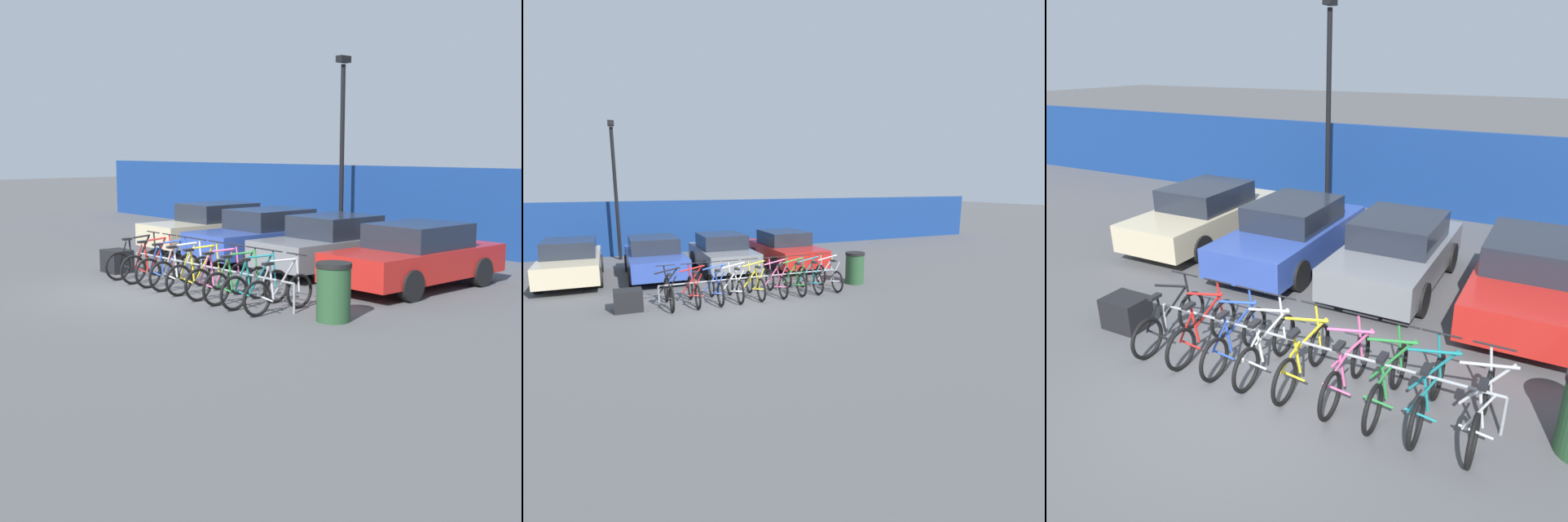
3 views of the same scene
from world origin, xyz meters
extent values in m
plane|color=#4C4C4F|center=(0.00, 0.00, 0.00)|extent=(120.00, 120.00, 0.00)
cube|color=navy|center=(0.00, 9.50, 1.23)|extent=(36.00, 0.16, 2.46)
cylinder|color=gray|center=(0.73, 0.68, 0.55)|extent=(5.36, 0.04, 0.04)
cylinder|color=gray|center=(-1.95, 0.68, 0.28)|extent=(0.04, 0.04, 0.55)
cylinder|color=gray|center=(3.41, 0.68, 0.28)|extent=(0.04, 0.04, 0.55)
torus|color=black|center=(-1.70, 0.00, 0.33)|extent=(0.06, 0.66, 0.66)
torus|color=black|center=(-1.70, 1.05, 0.33)|extent=(0.06, 0.66, 0.66)
cylinder|color=black|center=(-1.70, 0.68, 0.65)|extent=(0.60, 0.04, 0.76)
cylinder|color=black|center=(-1.70, 0.63, 0.96)|extent=(0.68, 0.04, 0.16)
cylinder|color=black|center=(-1.70, 0.35, 0.59)|extent=(0.14, 0.04, 0.63)
cylinder|color=black|center=(-1.70, 0.15, 0.61)|extent=(0.32, 0.03, 0.58)
cylinder|color=black|center=(-1.70, 0.20, 0.31)|extent=(0.40, 0.03, 0.08)
cylinder|color=black|center=(-1.70, 1.01, 0.68)|extent=(0.12, 0.04, 0.69)
cylinder|color=black|center=(-1.70, 0.97, 1.04)|extent=(0.52, 0.03, 0.03)
cube|color=black|center=(-1.70, 0.25, 0.93)|extent=(0.10, 0.22, 0.05)
torus|color=black|center=(-1.04, 0.00, 0.33)|extent=(0.06, 0.66, 0.66)
torus|color=black|center=(-1.04, 1.05, 0.33)|extent=(0.06, 0.66, 0.66)
cylinder|color=red|center=(-1.04, 0.68, 0.65)|extent=(0.60, 0.04, 0.76)
cylinder|color=red|center=(-1.04, 0.63, 0.96)|extent=(0.68, 0.04, 0.16)
cylinder|color=red|center=(-1.04, 0.35, 0.59)|extent=(0.14, 0.04, 0.63)
cylinder|color=red|center=(-1.04, 0.15, 0.61)|extent=(0.32, 0.03, 0.58)
cylinder|color=red|center=(-1.04, 0.20, 0.31)|extent=(0.40, 0.03, 0.08)
cylinder|color=red|center=(-1.04, 1.01, 0.68)|extent=(0.12, 0.04, 0.69)
cylinder|color=black|center=(-1.04, 0.97, 1.04)|extent=(0.52, 0.03, 0.03)
cube|color=black|center=(-1.04, 0.25, 0.93)|extent=(0.10, 0.22, 0.05)
torus|color=black|center=(-0.43, 0.00, 0.33)|extent=(0.06, 0.66, 0.66)
torus|color=black|center=(-0.43, 1.05, 0.33)|extent=(0.06, 0.66, 0.66)
cylinder|color=#284CB7|center=(-0.43, 0.68, 0.65)|extent=(0.60, 0.04, 0.76)
cylinder|color=#284CB7|center=(-0.43, 0.63, 0.96)|extent=(0.68, 0.04, 0.16)
cylinder|color=#284CB7|center=(-0.43, 0.35, 0.59)|extent=(0.14, 0.04, 0.63)
cylinder|color=#284CB7|center=(-0.43, 0.15, 0.61)|extent=(0.32, 0.03, 0.58)
cylinder|color=#284CB7|center=(-0.43, 0.20, 0.31)|extent=(0.40, 0.03, 0.08)
cylinder|color=#284CB7|center=(-0.43, 1.01, 0.68)|extent=(0.12, 0.04, 0.69)
cylinder|color=black|center=(-0.43, 0.97, 1.04)|extent=(0.52, 0.03, 0.03)
cube|color=black|center=(-0.43, 0.25, 0.93)|extent=(0.10, 0.22, 0.05)
torus|color=black|center=(0.12, 0.00, 0.33)|extent=(0.06, 0.66, 0.66)
torus|color=black|center=(0.12, 1.05, 0.33)|extent=(0.06, 0.66, 0.66)
cylinder|color=silver|center=(0.12, 0.68, 0.65)|extent=(0.60, 0.04, 0.76)
cylinder|color=silver|center=(0.12, 0.63, 0.96)|extent=(0.68, 0.04, 0.16)
cylinder|color=silver|center=(0.12, 0.35, 0.59)|extent=(0.14, 0.04, 0.63)
cylinder|color=silver|center=(0.12, 0.15, 0.61)|extent=(0.32, 0.03, 0.58)
cylinder|color=silver|center=(0.12, 0.20, 0.31)|extent=(0.40, 0.03, 0.08)
cylinder|color=silver|center=(0.12, 1.01, 0.68)|extent=(0.12, 0.04, 0.69)
cylinder|color=black|center=(0.12, 0.97, 1.04)|extent=(0.52, 0.03, 0.03)
cube|color=black|center=(0.12, 0.25, 0.93)|extent=(0.10, 0.22, 0.05)
torus|color=black|center=(0.73, 0.00, 0.33)|extent=(0.06, 0.66, 0.66)
torus|color=black|center=(0.73, 1.05, 0.33)|extent=(0.06, 0.66, 0.66)
cylinder|color=yellow|center=(0.73, 0.68, 0.65)|extent=(0.60, 0.04, 0.76)
cylinder|color=yellow|center=(0.73, 0.63, 0.96)|extent=(0.68, 0.04, 0.16)
cylinder|color=yellow|center=(0.73, 0.35, 0.59)|extent=(0.14, 0.04, 0.63)
cylinder|color=yellow|center=(0.73, 0.15, 0.61)|extent=(0.32, 0.03, 0.58)
cylinder|color=yellow|center=(0.73, 0.20, 0.31)|extent=(0.40, 0.03, 0.08)
cylinder|color=yellow|center=(0.73, 1.01, 0.68)|extent=(0.12, 0.04, 0.69)
cylinder|color=black|center=(0.73, 0.97, 1.04)|extent=(0.52, 0.03, 0.03)
cube|color=black|center=(0.73, 0.25, 0.93)|extent=(0.10, 0.22, 0.05)
torus|color=black|center=(1.39, 0.00, 0.33)|extent=(0.06, 0.66, 0.66)
torus|color=black|center=(1.39, 1.05, 0.33)|extent=(0.06, 0.66, 0.66)
cylinder|color=#E55993|center=(1.39, 0.68, 0.65)|extent=(0.60, 0.04, 0.76)
cylinder|color=#E55993|center=(1.39, 0.63, 0.96)|extent=(0.68, 0.04, 0.16)
cylinder|color=#E55993|center=(1.39, 0.35, 0.59)|extent=(0.14, 0.04, 0.63)
cylinder|color=#E55993|center=(1.39, 0.15, 0.61)|extent=(0.32, 0.03, 0.58)
cylinder|color=#E55993|center=(1.39, 0.20, 0.31)|extent=(0.40, 0.03, 0.08)
cylinder|color=#E55993|center=(1.39, 1.01, 0.68)|extent=(0.12, 0.04, 0.69)
cylinder|color=black|center=(1.39, 0.97, 1.04)|extent=(0.52, 0.03, 0.03)
cube|color=black|center=(1.39, 0.25, 0.93)|extent=(0.10, 0.22, 0.05)
torus|color=black|center=(1.97, 0.00, 0.33)|extent=(0.06, 0.66, 0.66)
torus|color=black|center=(1.97, 1.05, 0.33)|extent=(0.06, 0.66, 0.66)
cylinder|color=#288438|center=(1.97, 0.68, 0.65)|extent=(0.60, 0.04, 0.76)
cylinder|color=#288438|center=(1.97, 0.63, 0.96)|extent=(0.68, 0.04, 0.16)
cylinder|color=#288438|center=(1.97, 0.35, 0.59)|extent=(0.14, 0.04, 0.63)
cylinder|color=#288438|center=(1.97, 0.15, 0.61)|extent=(0.32, 0.03, 0.58)
cylinder|color=#288438|center=(1.97, 0.20, 0.31)|extent=(0.40, 0.03, 0.08)
cylinder|color=#288438|center=(1.97, 1.01, 0.68)|extent=(0.12, 0.04, 0.69)
cylinder|color=black|center=(1.97, 0.97, 1.04)|extent=(0.52, 0.03, 0.03)
cube|color=black|center=(1.97, 0.25, 0.93)|extent=(0.10, 0.22, 0.05)
torus|color=black|center=(2.51, 0.00, 0.33)|extent=(0.06, 0.66, 0.66)
torus|color=black|center=(2.51, 1.05, 0.33)|extent=(0.06, 0.66, 0.66)
cylinder|color=#197A7F|center=(2.51, 0.68, 0.65)|extent=(0.60, 0.04, 0.76)
cylinder|color=#197A7F|center=(2.51, 0.63, 0.96)|extent=(0.68, 0.04, 0.16)
cylinder|color=#197A7F|center=(2.51, 0.35, 0.59)|extent=(0.14, 0.04, 0.63)
cylinder|color=#197A7F|center=(2.51, 0.15, 0.61)|extent=(0.32, 0.03, 0.58)
cylinder|color=#197A7F|center=(2.51, 0.20, 0.31)|extent=(0.40, 0.03, 0.08)
cylinder|color=#197A7F|center=(2.51, 1.01, 0.68)|extent=(0.12, 0.04, 0.69)
cylinder|color=black|center=(2.51, 0.97, 1.04)|extent=(0.52, 0.03, 0.03)
cube|color=black|center=(2.51, 0.25, 0.93)|extent=(0.10, 0.22, 0.05)
torus|color=black|center=(3.16, 0.00, 0.33)|extent=(0.06, 0.66, 0.66)
torus|color=black|center=(3.16, 1.05, 0.33)|extent=(0.06, 0.66, 0.66)
cylinder|color=#B7B7BC|center=(3.16, 0.68, 0.65)|extent=(0.60, 0.04, 0.76)
cylinder|color=#B7B7BC|center=(3.16, 0.63, 0.96)|extent=(0.68, 0.04, 0.16)
cylinder|color=#B7B7BC|center=(3.16, 0.35, 0.59)|extent=(0.14, 0.04, 0.63)
cylinder|color=#B7B7BC|center=(3.16, 0.15, 0.61)|extent=(0.32, 0.03, 0.58)
cylinder|color=#B7B7BC|center=(3.16, 0.20, 0.31)|extent=(0.40, 0.03, 0.08)
cylinder|color=#B7B7BC|center=(3.16, 1.01, 0.68)|extent=(0.12, 0.04, 0.69)
cylinder|color=black|center=(3.16, 0.97, 1.04)|extent=(0.52, 0.03, 0.03)
cube|color=black|center=(3.16, 0.25, 0.93)|extent=(0.10, 0.22, 0.05)
cube|color=#C1B28E|center=(-4.29, 4.78, 0.57)|extent=(1.80, 4.35, 0.62)
cube|color=#1E232D|center=(-4.29, 4.89, 1.14)|extent=(1.58, 2.00, 0.52)
cylinder|color=black|center=(-5.14, 6.04, 0.32)|extent=(0.20, 0.64, 0.64)
cylinder|color=black|center=(-3.43, 6.04, 0.32)|extent=(0.20, 0.64, 0.64)
cylinder|color=black|center=(-5.14, 3.52, 0.32)|extent=(0.20, 0.64, 0.64)
cylinder|color=black|center=(-3.43, 3.52, 0.32)|extent=(0.20, 0.64, 0.64)
cube|color=#2D479E|center=(-1.64, 4.47, 0.57)|extent=(1.80, 4.31, 0.62)
cube|color=#1E232D|center=(-1.64, 4.58, 1.14)|extent=(1.58, 1.98, 0.52)
cylinder|color=black|center=(-2.49, 5.72, 0.32)|extent=(0.20, 0.64, 0.64)
cylinder|color=black|center=(-0.78, 5.72, 0.32)|extent=(0.20, 0.64, 0.64)
cylinder|color=black|center=(-2.49, 3.22, 0.32)|extent=(0.20, 0.64, 0.64)
cylinder|color=black|center=(-0.78, 3.22, 0.32)|extent=(0.20, 0.64, 0.64)
cube|color=slate|center=(0.81, 4.42, 0.57)|extent=(1.80, 3.96, 0.62)
cube|color=#1E232D|center=(0.81, 4.52, 1.14)|extent=(1.58, 1.82, 0.52)
cylinder|color=black|center=(-0.05, 5.57, 0.32)|extent=(0.20, 0.64, 0.64)
cylinder|color=black|center=(1.66, 5.57, 0.32)|extent=(0.20, 0.64, 0.64)
cylinder|color=black|center=(-0.05, 3.27, 0.32)|extent=(0.20, 0.64, 0.64)
cylinder|color=black|center=(1.66, 3.27, 0.32)|extent=(0.20, 0.64, 0.64)
cube|color=red|center=(3.32, 4.35, 0.57)|extent=(1.80, 4.27, 0.62)
cube|color=#1E232D|center=(3.32, 4.45, 1.14)|extent=(1.58, 1.96, 0.52)
cylinder|color=black|center=(2.47, 5.58, 0.32)|extent=(0.20, 0.64, 0.64)
cylinder|color=black|center=(4.18, 5.58, 0.32)|extent=(0.20, 0.64, 0.64)
cylinder|color=black|center=(2.47, 3.11, 0.32)|extent=(0.20, 0.64, 0.64)
cylinder|color=black|center=(4.18, 3.11, 0.32)|extent=(0.20, 0.64, 0.64)
cylinder|color=black|center=(-2.65, 8.50, 2.76)|extent=(0.14, 0.14, 5.52)
cube|color=black|center=(-2.65, 8.50, 5.67)|extent=(0.24, 0.44, 0.20)
cylinder|color=#234728|center=(4.28, 0.78, 0.47)|extent=(0.60, 0.60, 0.95)
cylinder|color=black|center=(4.28, 0.78, 0.99)|extent=(0.63, 0.63, 0.08)
cube|color=black|center=(-2.72, 0.57, 0.28)|extent=(0.70, 0.56, 0.55)
camera|label=1|loc=(12.75, -8.29, 2.95)|focal=50.00mm
camera|label=2|loc=(-3.04, -10.28, 3.21)|focal=28.00mm
camera|label=3|loc=(3.59, -4.89, 4.35)|focal=35.00mm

